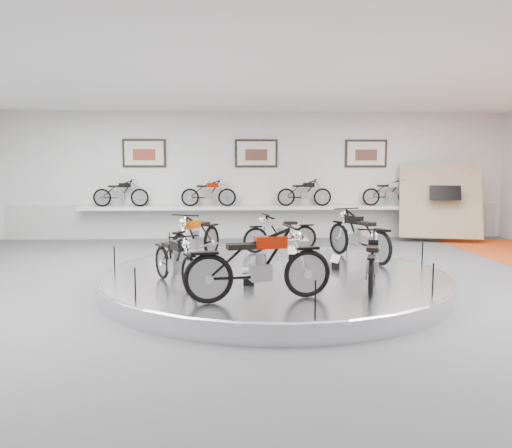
{
  "coord_description": "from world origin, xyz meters",
  "views": [
    {
      "loc": [
        -0.76,
        -8.87,
        2.23
      ],
      "look_at": [
        -0.31,
        0.6,
        1.17
      ],
      "focal_mm": 35.0,
      "sensor_mm": 36.0,
      "label": 1
    }
  ],
  "objects_px": {
    "shelf": "(257,208)",
    "bike_d": "(175,259)",
    "display_platform": "(273,279)",
    "bike_b": "(281,233)",
    "bike_e": "(259,264)",
    "bike_c": "(196,237)",
    "bike_f": "(373,260)",
    "bike_a": "(358,234)"
  },
  "relations": [
    {
      "from": "shelf",
      "to": "bike_d",
      "type": "xyz_separation_m",
      "value": [
        -1.71,
        -7.45,
        -0.26
      ]
    },
    {
      "from": "display_platform",
      "to": "shelf",
      "type": "distance_m",
      "value": 6.46
    },
    {
      "from": "bike_b",
      "to": "bike_e",
      "type": "xyz_separation_m",
      "value": [
        -0.73,
        -4.27,
        0.1
      ]
    },
    {
      "from": "bike_e",
      "to": "bike_c",
      "type": "bearing_deg",
      "value": 99.01
    },
    {
      "from": "bike_c",
      "to": "bike_f",
      "type": "height_order",
      "value": "bike_c"
    },
    {
      "from": "bike_b",
      "to": "bike_c",
      "type": "distance_m",
      "value": 2.2
    },
    {
      "from": "bike_d",
      "to": "shelf",
      "type": "bearing_deg",
      "value": 138.65
    },
    {
      "from": "bike_b",
      "to": "bike_d",
      "type": "bearing_deg",
      "value": 43.16
    },
    {
      "from": "bike_f",
      "to": "bike_e",
      "type": "bearing_deg",
      "value": 128.21
    },
    {
      "from": "bike_d",
      "to": "bike_a",
      "type": "bearing_deg",
      "value": 93.13
    },
    {
      "from": "bike_a",
      "to": "bike_b",
      "type": "xyz_separation_m",
      "value": [
        -1.55,
        1.07,
        -0.09
      ]
    },
    {
      "from": "shelf",
      "to": "bike_e",
      "type": "distance_m",
      "value": 8.45
    },
    {
      "from": "bike_e",
      "to": "shelf",
      "type": "bearing_deg",
      "value": 76.31
    },
    {
      "from": "bike_d",
      "to": "bike_f",
      "type": "bearing_deg",
      "value": 56.32
    },
    {
      "from": "bike_c",
      "to": "bike_f",
      "type": "relative_size",
      "value": 1.12
    },
    {
      "from": "display_platform",
      "to": "shelf",
      "type": "bearing_deg",
      "value": 90.0
    },
    {
      "from": "bike_a",
      "to": "bike_b",
      "type": "relative_size",
      "value": 1.2
    },
    {
      "from": "bike_b",
      "to": "bike_c",
      "type": "bearing_deg",
      "value": 17.54
    },
    {
      "from": "shelf",
      "to": "bike_a",
      "type": "distance_m",
      "value": 5.57
    },
    {
      "from": "display_platform",
      "to": "bike_b",
      "type": "distance_m",
      "value": 2.34
    },
    {
      "from": "display_platform",
      "to": "bike_a",
      "type": "relative_size",
      "value": 3.5
    },
    {
      "from": "bike_a",
      "to": "bike_f",
      "type": "relative_size",
      "value": 1.17
    },
    {
      "from": "shelf",
      "to": "bike_c",
      "type": "bearing_deg",
      "value": -105.79
    },
    {
      "from": "bike_b",
      "to": "bike_f",
      "type": "bearing_deg",
      "value": 92.96
    },
    {
      "from": "display_platform",
      "to": "bike_e",
      "type": "bearing_deg",
      "value": -100.53
    },
    {
      "from": "display_platform",
      "to": "bike_e",
      "type": "height_order",
      "value": "bike_e"
    },
    {
      "from": "bike_c",
      "to": "bike_a",
      "type": "bearing_deg",
      "value": 115.97
    },
    {
      "from": "display_platform",
      "to": "bike_c",
      "type": "relative_size",
      "value": 3.66
    },
    {
      "from": "bike_c",
      "to": "bike_f",
      "type": "bearing_deg",
      "value": 75.57
    },
    {
      "from": "bike_b",
      "to": "bike_e",
      "type": "distance_m",
      "value": 4.33
    },
    {
      "from": "bike_b",
      "to": "bike_d",
      "type": "relative_size",
      "value": 1.02
    },
    {
      "from": "bike_c",
      "to": "bike_d",
      "type": "bearing_deg",
      "value": 18.87
    },
    {
      "from": "display_platform",
      "to": "bike_a",
      "type": "bearing_deg",
      "value": 31.46
    },
    {
      "from": "bike_a",
      "to": "bike_b",
      "type": "height_order",
      "value": "bike_a"
    },
    {
      "from": "display_platform",
      "to": "bike_c",
      "type": "height_order",
      "value": "bike_c"
    },
    {
      "from": "shelf",
      "to": "bike_e",
      "type": "height_order",
      "value": "bike_e"
    },
    {
      "from": "shelf",
      "to": "bike_e",
      "type": "relative_size",
      "value": 5.88
    },
    {
      "from": "shelf",
      "to": "bike_b",
      "type": "xyz_separation_m",
      "value": [
        0.35,
        -4.17,
        -0.25
      ]
    },
    {
      "from": "bike_b",
      "to": "bike_d",
      "type": "height_order",
      "value": "bike_b"
    },
    {
      "from": "bike_a",
      "to": "bike_c",
      "type": "bearing_deg",
      "value": 70.0
    },
    {
      "from": "display_platform",
      "to": "shelf",
      "type": "xyz_separation_m",
      "value": [
        0.0,
        6.4,
        0.85
      ]
    },
    {
      "from": "bike_f",
      "to": "display_platform",
      "type": "bearing_deg",
      "value": 65.99
    }
  ]
}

